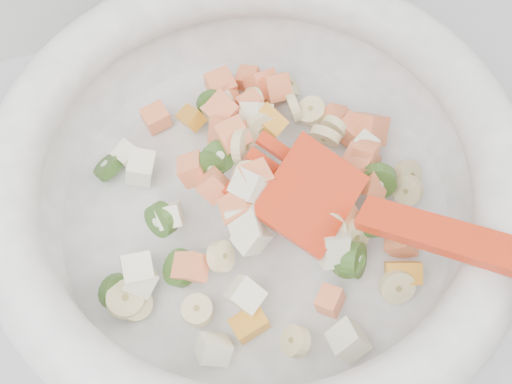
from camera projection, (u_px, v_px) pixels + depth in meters
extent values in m
cylinder|color=white|center=(256.00, 215.00, 0.51)|extent=(0.32, 0.32, 0.02)
torus|color=white|center=(256.00, 168.00, 0.45)|extent=(0.39, 0.39, 0.04)
cylinder|color=beige|center=(254.00, 102.00, 0.53)|extent=(0.02, 0.03, 0.03)
cylinder|color=beige|center=(331.00, 184.00, 0.48)|extent=(0.03, 0.03, 0.01)
cylinder|color=beige|center=(135.00, 304.00, 0.46)|extent=(0.03, 0.03, 0.02)
cylinder|color=beige|center=(294.00, 108.00, 0.53)|extent=(0.01, 0.03, 0.03)
cylinder|color=beige|center=(288.00, 86.00, 0.55)|extent=(0.03, 0.03, 0.03)
cylinder|color=beige|center=(407.00, 190.00, 0.50)|extent=(0.03, 0.03, 0.03)
cylinder|color=beige|center=(408.00, 176.00, 0.51)|extent=(0.03, 0.03, 0.03)
cylinder|color=beige|center=(312.00, 111.00, 0.53)|extent=(0.03, 0.03, 0.02)
cylinder|color=beige|center=(260.00, 130.00, 0.50)|extent=(0.03, 0.02, 0.03)
cylinder|color=beige|center=(221.00, 257.00, 0.45)|extent=(0.02, 0.03, 0.03)
cylinder|color=beige|center=(354.00, 236.00, 0.47)|extent=(0.03, 0.03, 0.03)
cylinder|color=beige|center=(329.00, 226.00, 0.46)|extent=(0.04, 0.02, 0.03)
cylinder|color=beige|center=(325.00, 136.00, 0.50)|extent=(0.02, 0.03, 0.03)
cylinder|color=beige|center=(334.00, 127.00, 0.52)|extent=(0.02, 0.03, 0.03)
cylinder|color=beige|center=(320.00, 220.00, 0.46)|extent=(0.03, 0.03, 0.04)
cylinder|color=beige|center=(348.00, 188.00, 0.48)|extent=(0.04, 0.02, 0.04)
cylinder|color=beige|center=(397.00, 287.00, 0.46)|extent=(0.03, 0.02, 0.03)
cylinder|color=beige|center=(242.00, 147.00, 0.48)|extent=(0.03, 0.04, 0.04)
cylinder|color=beige|center=(125.00, 299.00, 0.45)|extent=(0.04, 0.04, 0.01)
cylinder|color=beige|center=(197.00, 310.00, 0.44)|extent=(0.03, 0.03, 0.01)
cylinder|color=beige|center=(248.00, 177.00, 0.46)|extent=(0.03, 0.03, 0.02)
cylinder|color=beige|center=(295.00, 341.00, 0.44)|extent=(0.03, 0.02, 0.02)
cube|color=#EF8D4B|center=(255.00, 179.00, 0.45)|extent=(0.02, 0.02, 0.02)
cube|color=#EF8D4B|center=(230.00, 138.00, 0.49)|extent=(0.03, 0.04, 0.03)
cube|color=#EF8D4B|center=(341.00, 216.00, 0.47)|extent=(0.03, 0.03, 0.03)
cube|color=#EF8D4B|center=(371.00, 183.00, 0.49)|extent=(0.03, 0.03, 0.03)
cube|color=#EF8D4B|center=(221.00, 85.00, 0.55)|extent=(0.03, 0.03, 0.02)
cube|color=#EF8D4B|center=(248.00, 78.00, 0.56)|extent=(0.03, 0.03, 0.02)
cube|color=#EF8D4B|center=(241.00, 209.00, 0.45)|extent=(0.03, 0.02, 0.03)
cube|color=#EF8D4B|center=(214.00, 186.00, 0.46)|extent=(0.03, 0.03, 0.03)
cube|color=#EF8D4B|center=(251.00, 106.00, 0.52)|extent=(0.02, 0.02, 0.02)
cube|color=#EF8D4B|center=(225.00, 98.00, 0.54)|extent=(0.03, 0.03, 0.03)
cube|color=#EF8D4B|center=(227.00, 133.00, 0.50)|extent=(0.03, 0.03, 0.04)
cube|color=#EF8D4B|center=(365.00, 155.00, 0.50)|extent=(0.03, 0.03, 0.03)
cube|color=#EF8D4B|center=(402.00, 241.00, 0.48)|extent=(0.03, 0.03, 0.03)
cube|color=#EF8D4B|center=(225.00, 111.00, 0.51)|extent=(0.04, 0.03, 0.03)
cube|color=#EF8D4B|center=(193.00, 170.00, 0.47)|extent=(0.03, 0.03, 0.03)
cube|color=#EF8D4B|center=(360.00, 162.00, 0.50)|extent=(0.04, 0.03, 0.03)
cube|color=#EF8D4B|center=(191.00, 267.00, 0.45)|extent=(0.03, 0.03, 0.03)
cube|color=#EF8D4B|center=(156.00, 118.00, 0.53)|extent=(0.02, 0.02, 0.02)
cube|color=#EF8D4B|center=(330.00, 301.00, 0.45)|extent=(0.03, 0.03, 0.02)
cube|color=#EF8D4B|center=(275.00, 88.00, 0.54)|extent=(0.02, 0.03, 0.03)
cube|color=#EF8D4B|center=(368.00, 129.00, 0.52)|extent=(0.04, 0.04, 0.04)
cube|color=#EF8D4B|center=(336.00, 120.00, 0.53)|extent=(0.03, 0.02, 0.03)
cube|color=#EF8D4B|center=(262.00, 86.00, 0.55)|extent=(0.03, 0.04, 0.03)
cube|color=#EF8D4B|center=(348.00, 128.00, 0.52)|extent=(0.03, 0.03, 0.03)
cylinder|color=#58A236|center=(211.00, 104.00, 0.53)|extent=(0.03, 0.02, 0.03)
cylinder|color=#58A236|center=(161.00, 219.00, 0.47)|extent=(0.03, 0.03, 0.03)
cylinder|color=#58A236|center=(354.00, 260.00, 0.46)|extent=(0.03, 0.03, 0.04)
cylinder|color=#58A236|center=(348.00, 261.00, 0.46)|extent=(0.03, 0.03, 0.01)
cylinder|color=#58A236|center=(108.00, 167.00, 0.51)|extent=(0.03, 0.03, 0.02)
cylinder|color=#58A236|center=(208.00, 167.00, 0.48)|extent=(0.03, 0.02, 0.03)
cylinder|color=#58A236|center=(375.00, 221.00, 0.47)|extent=(0.03, 0.03, 0.03)
cylinder|color=#58A236|center=(180.00, 268.00, 0.46)|extent=(0.03, 0.04, 0.03)
cylinder|color=#58A236|center=(119.00, 293.00, 0.46)|extent=(0.04, 0.03, 0.03)
cylinder|color=#58A236|center=(218.00, 157.00, 0.48)|extent=(0.04, 0.04, 0.02)
cylinder|color=#58A236|center=(378.00, 181.00, 0.49)|extent=(0.03, 0.03, 0.03)
cube|color=white|center=(365.00, 146.00, 0.51)|extent=(0.02, 0.02, 0.02)
cube|color=white|center=(348.00, 340.00, 0.44)|extent=(0.03, 0.03, 0.03)
cube|color=white|center=(170.00, 215.00, 0.47)|extent=(0.02, 0.02, 0.02)
cube|color=white|center=(214.00, 349.00, 0.44)|extent=(0.03, 0.03, 0.03)
cube|color=white|center=(137.00, 267.00, 0.46)|extent=(0.02, 0.03, 0.03)
cube|color=white|center=(332.00, 243.00, 0.46)|extent=(0.03, 0.03, 0.03)
cube|color=white|center=(141.00, 167.00, 0.50)|extent=(0.03, 0.03, 0.03)
cube|color=white|center=(256.00, 116.00, 0.51)|extent=(0.03, 0.03, 0.03)
cube|color=white|center=(245.00, 295.00, 0.44)|extent=(0.03, 0.03, 0.03)
cube|color=white|center=(140.00, 280.00, 0.46)|extent=(0.03, 0.03, 0.03)
cube|color=white|center=(251.00, 237.00, 0.45)|extent=(0.03, 0.03, 0.03)
cube|color=white|center=(332.00, 247.00, 0.46)|extent=(0.02, 0.03, 0.03)
cube|color=white|center=(252.00, 186.00, 0.45)|extent=(0.04, 0.03, 0.04)
cube|color=white|center=(246.00, 219.00, 0.45)|extent=(0.03, 0.03, 0.03)
cube|color=white|center=(220.00, 109.00, 0.53)|extent=(0.03, 0.03, 0.03)
cube|color=white|center=(127.00, 155.00, 0.52)|extent=(0.03, 0.02, 0.02)
cube|color=orange|center=(218.00, 109.00, 0.53)|extent=(0.02, 0.03, 0.03)
cube|color=orange|center=(270.00, 122.00, 0.50)|extent=(0.03, 0.03, 0.02)
cube|color=orange|center=(249.00, 324.00, 0.44)|extent=(0.03, 0.02, 0.02)
cube|color=orange|center=(403.00, 273.00, 0.46)|extent=(0.03, 0.03, 0.02)
cube|color=orange|center=(191.00, 118.00, 0.52)|extent=(0.02, 0.03, 0.03)
cube|color=red|center=(310.00, 195.00, 0.45)|extent=(0.09, 0.09, 0.03)
cube|color=red|center=(276.00, 148.00, 0.48)|extent=(0.03, 0.03, 0.02)
cube|color=red|center=(265.00, 164.00, 0.47)|extent=(0.03, 0.03, 0.02)
cube|color=red|center=(254.00, 181.00, 0.46)|extent=(0.03, 0.03, 0.02)
cube|color=red|center=(243.00, 198.00, 0.46)|extent=(0.03, 0.03, 0.02)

